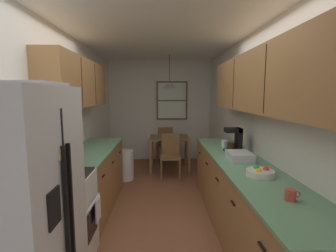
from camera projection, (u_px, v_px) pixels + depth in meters
ground_plane at (160, 202)px, 3.91m from camera, size 12.00×12.00×0.00m
wall_left at (70, 123)px, 3.70m from camera, size 0.10×9.00×2.55m
wall_right at (247, 122)px, 3.78m from camera, size 0.10×9.00×2.55m
wall_back at (160, 111)px, 6.37m from camera, size 4.40×0.10×2.55m
ceiling_slab at (159, 33)px, 3.57m from camera, size 4.40×9.00×0.08m
refrigerator at (12, 221)px, 1.60m from camera, size 0.73×0.82×1.76m
stove_range at (57, 221)px, 2.40m from camera, size 0.66×0.66×1.10m
microwave_over_range at (37, 99)px, 2.24m from camera, size 0.39×0.62×0.31m
counter_left at (93, 178)px, 3.66m from camera, size 0.64×1.88×0.90m
upper_cabinets_left at (78, 83)px, 3.42m from camera, size 0.33×1.96×0.66m
counter_right at (242, 199)px, 2.95m from camera, size 0.64×3.28×0.90m
upper_cabinets_right at (261, 82)px, 2.73m from camera, size 0.33×2.96×0.68m
dining_table at (169, 142)px, 5.52m from camera, size 0.88×0.73×0.75m
dining_chair_near at (170, 154)px, 4.97m from camera, size 0.41×0.41×0.90m
dining_chair_far at (165, 143)px, 6.10m from camera, size 0.42×0.42×0.90m
pendant_light at (169, 85)px, 5.36m from camera, size 0.29×0.29×0.70m
back_window at (172, 101)px, 6.27m from camera, size 0.79×0.05×0.98m
trash_bin at (125, 165)px, 4.90m from camera, size 0.35×0.35×0.59m
storage_canister at (76, 154)px, 2.93m from camera, size 0.13×0.13×0.18m
dish_towel at (98, 209)px, 2.57m from camera, size 0.02×0.16×0.24m
coffee_maker at (235, 139)px, 3.42m from camera, size 0.22×0.18×0.34m
mug_by_coffeemaker at (224, 143)px, 3.74m from camera, size 0.13×0.09×0.11m
mug_spare at (291, 195)px, 1.86m from camera, size 0.12×0.08×0.09m
fruit_bowl at (260, 172)px, 2.41m from camera, size 0.27×0.27×0.09m
dish_rack at (240, 156)px, 2.99m from camera, size 0.28×0.34×0.10m
table_serving_bowl at (170, 135)px, 5.54m from camera, size 0.17×0.17×0.06m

